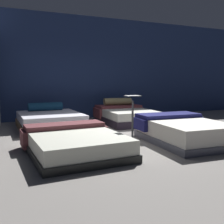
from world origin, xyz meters
TOP-DOWN VIEW (x-y plane):
  - ground_plane at (0.00, 0.00)m, footprint 18.00×18.00m
  - showroom_back_wall at (0.00, 3.34)m, footprint 18.00×0.06m
  - bed_0 at (-1.20, -1.04)m, footprint 1.70×2.01m
  - bed_1 at (1.18, -1.09)m, footprint 1.62×2.10m
  - bed_2 at (-1.13, 1.72)m, footprint 1.67×2.01m
  - bed_3 at (1.21, 1.78)m, footprint 1.59×2.18m
  - price_sign at (0.00, -0.98)m, footprint 0.28×0.24m

SIDE VIEW (x-z plane):
  - ground_plane at x=0.00m, z-range -0.02..0.00m
  - bed_0 at x=-1.20m, z-range -0.03..0.42m
  - bed_2 at x=-1.13m, z-range -0.11..0.56m
  - bed_3 at x=1.21m, z-range -0.13..0.61m
  - bed_1 at x=1.18m, z-range -0.03..0.51m
  - price_sign at x=0.00m, z-range -0.12..0.90m
  - showroom_back_wall at x=0.00m, z-range 0.00..3.50m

